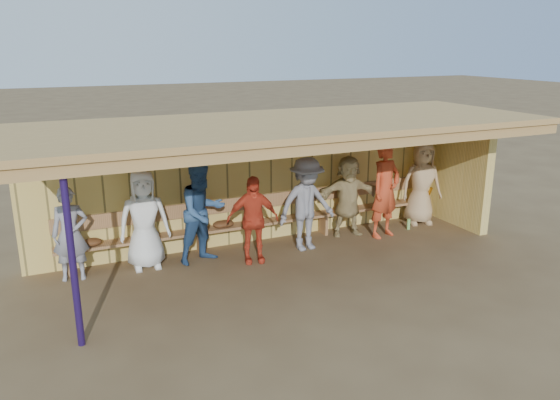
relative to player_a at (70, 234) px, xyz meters
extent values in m
plane|color=brown|center=(3.50, -0.81, -0.78)|extent=(90.00, 90.00, 0.00)
imported|color=gray|center=(0.00, 0.00, 0.00)|extent=(0.61, 0.44, 1.55)
imported|color=white|center=(1.18, 0.00, 0.08)|extent=(0.87, 0.59, 1.72)
imported|color=#2D4F7D|center=(2.16, -0.15, 0.14)|extent=(1.04, 0.91, 1.82)
imported|color=red|center=(2.95, -0.52, 0.00)|extent=(0.97, 0.55, 1.55)
imported|color=gray|center=(4.08, -0.36, 0.10)|extent=(1.17, 0.71, 1.75)
imported|color=tan|center=(5.20, 0.00, 0.03)|extent=(1.57, 0.79, 1.62)
imported|color=#C84120|center=(5.82, -0.37, 0.18)|extent=(0.79, 0.61, 1.91)
imported|color=tan|center=(7.00, 0.00, 0.10)|extent=(0.98, 0.77, 1.76)
cube|color=#E2C160|center=(3.50, 0.54, 0.42)|extent=(8.60, 0.20, 2.40)
cube|color=#E2C160|center=(7.70, -0.36, 0.42)|extent=(0.20, 1.62, 2.40)
cube|color=#B4884A|center=(3.50, -0.81, 1.67)|extent=(8.80, 3.20, 0.10)
cube|color=#B4884A|center=(3.50, -2.31, 1.54)|extent=(8.80, 0.10, 0.18)
cube|color=#B4884A|center=(-0.30, -0.81, 1.53)|extent=(0.08, 3.00, 0.16)
cube|color=#B4884A|center=(0.65, -0.81, 1.53)|extent=(0.08, 3.00, 0.16)
cube|color=#B4884A|center=(1.60, -0.81, 1.53)|extent=(0.08, 3.00, 0.16)
cube|color=#B4884A|center=(2.55, -0.81, 1.53)|extent=(0.08, 3.00, 0.16)
cube|color=#B4884A|center=(3.50, -0.81, 1.53)|extent=(0.08, 3.00, 0.16)
cube|color=#B4884A|center=(4.45, -0.81, 1.53)|extent=(0.08, 3.00, 0.16)
cube|color=#B4884A|center=(5.40, -0.81, 1.53)|extent=(0.08, 3.00, 0.16)
cube|color=#B4884A|center=(6.35, -0.81, 1.53)|extent=(0.08, 3.00, 0.16)
cube|color=#B4884A|center=(7.30, -0.81, 1.53)|extent=(0.08, 3.00, 0.16)
cylinder|color=navy|center=(-0.10, -2.21, 0.42)|extent=(0.09, 0.09, 2.40)
cube|color=#A27245|center=(3.50, 0.25, -0.35)|extent=(7.60, 0.32, 0.05)
cube|color=#A27245|center=(3.50, 0.41, 0.02)|extent=(7.60, 0.04, 0.26)
cube|color=#A27245|center=(-0.10, 0.25, -0.58)|extent=(0.06, 0.29, 0.40)
cube|color=#A27245|center=(2.21, 0.25, -0.58)|extent=(0.06, 0.29, 0.40)
cube|color=#A27245|center=(4.79, 0.25, -0.58)|extent=(0.06, 0.29, 0.40)
cube|color=#A27245|center=(7.10, 0.25, -0.58)|extent=(0.06, 0.29, 0.40)
cylinder|color=orange|center=(7.15, 0.05, -0.38)|extent=(0.13, 0.41, 0.80)
sphere|color=#C67617|center=(6.95, 0.05, -0.74)|extent=(0.08, 0.08, 0.08)
ellipsoid|color=#593319|center=(0.34, 0.20, -0.26)|extent=(0.30, 0.24, 0.14)
ellipsoid|color=#593319|center=(2.70, 0.20, -0.26)|extent=(0.30, 0.24, 0.14)
ellipsoid|color=#593319|center=(2.60, 0.20, -0.26)|extent=(0.30, 0.24, 0.14)
cylinder|color=#A0CE67|center=(3.94, 0.30, -0.22)|extent=(0.07, 0.07, 0.22)
cylinder|color=orange|center=(5.24, 0.30, -0.22)|extent=(0.07, 0.07, 0.22)
cylinder|color=#80C361|center=(6.54, -0.25, -0.67)|extent=(0.07, 0.07, 0.22)
camera|label=1|loc=(-0.36, -8.93, 2.95)|focal=35.00mm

